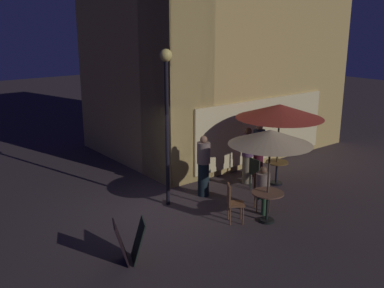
{
  "coord_description": "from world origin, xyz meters",
  "views": [
    {
      "loc": [
        -5.84,
        -9.14,
        4.82
      ],
      "look_at": [
        1.21,
        -0.11,
        1.65
      ],
      "focal_mm": 41.67,
      "sensor_mm": 36.0,
      "label": 1
    }
  ],
  "objects_px": {
    "patio_umbrella_0": "(280,111)",
    "patron_standing_3": "(259,150)",
    "patron_standing_2": "(204,166)",
    "cafe_table_0": "(277,168)",
    "patron_seated_0": "(263,186)",
    "cafe_chair_0": "(257,171)",
    "menu_sandwich_board": "(130,241)",
    "cafe_chair_2": "(232,200)",
    "cafe_table_1": "(267,200)",
    "street_lamp_near_corner": "(167,99)",
    "cafe_chair_1": "(262,189)",
    "patio_umbrella_1": "(270,138)",
    "patron_standing_1": "(247,155)"
  },
  "relations": [
    {
      "from": "patio_umbrella_0",
      "to": "patron_standing_3",
      "type": "bearing_deg",
      "value": 86.18
    },
    {
      "from": "patron_standing_2",
      "to": "patron_standing_3",
      "type": "height_order",
      "value": "patron_standing_2"
    },
    {
      "from": "cafe_table_0",
      "to": "patron_seated_0",
      "type": "xyz_separation_m",
      "value": [
        -1.8,
        -1.13,
        0.18
      ]
    },
    {
      "from": "cafe_chair_0",
      "to": "menu_sandwich_board",
      "type": "bearing_deg",
      "value": -163.28
    },
    {
      "from": "cafe_chair_2",
      "to": "cafe_table_1",
      "type": "bearing_deg",
      "value": 0.0
    },
    {
      "from": "cafe_chair_0",
      "to": "patron_standing_2",
      "type": "distance_m",
      "value": 1.66
    },
    {
      "from": "cafe_chair_2",
      "to": "patron_standing_2",
      "type": "relative_size",
      "value": 0.56
    },
    {
      "from": "patron_standing_3",
      "to": "patio_umbrella_0",
      "type": "bearing_deg",
      "value": 128.76
    },
    {
      "from": "cafe_chair_0",
      "to": "patron_seated_0",
      "type": "bearing_deg",
      "value": -127.23
    },
    {
      "from": "cafe_chair_2",
      "to": "patron_seated_0",
      "type": "relative_size",
      "value": 0.82
    },
    {
      "from": "street_lamp_near_corner",
      "to": "cafe_chair_2",
      "type": "xyz_separation_m",
      "value": [
        0.61,
        -1.88,
        -2.3
      ]
    },
    {
      "from": "patio_umbrella_0",
      "to": "cafe_chair_1",
      "type": "xyz_separation_m",
      "value": [
        -1.72,
        -1.01,
        -1.7
      ]
    },
    {
      "from": "cafe_chair_1",
      "to": "patron_seated_0",
      "type": "xyz_separation_m",
      "value": [
        -0.09,
        -0.12,
        0.12
      ]
    },
    {
      "from": "patio_umbrella_0",
      "to": "patron_seated_0",
      "type": "bearing_deg",
      "value": -147.94
    },
    {
      "from": "patron_seated_0",
      "to": "patron_standing_2",
      "type": "relative_size",
      "value": 0.69
    },
    {
      "from": "patio_umbrella_1",
      "to": "street_lamp_near_corner",
      "type": "bearing_deg",
      "value": 119.08
    },
    {
      "from": "cafe_table_0",
      "to": "patio_umbrella_1",
      "type": "xyz_separation_m",
      "value": [
        -2.19,
        -1.64,
        1.65
      ]
    },
    {
      "from": "cafe_chair_2",
      "to": "street_lamp_near_corner",
      "type": "bearing_deg",
      "value": 142.82
    },
    {
      "from": "cafe_table_1",
      "to": "patio_umbrella_0",
      "type": "distance_m",
      "value": 3.21
    },
    {
      "from": "cafe_table_1",
      "to": "patio_umbrella_1",
      "type": "xyz_separation_m",
      "value": [
        0.0,
        -0.0,
        1.57
      ]
    },
    {
      "from": "street_lamp_near_corner",
      "to": "patron_seated_0",
      "type": "xyz_separation_m",
      "value": [
        1.71,
        -1.87,
        -2.2
      ]
    },
    {
      "from": "menu_sandwich_board",
      "to": "patron_standing_1",
      "type": "distance_m",
      "value": 5.56
    },
    {
      "from": "patron_seated_0",
      "to": "cafe_table_1",
      "type": "bearing_deg",
      "value": 0.0
    },
    {
      "from": "cafe_table_0",
      "to": "cafe_table_1",
      "type": "relative_size",
      "value": 0.9
    },
    {
      "from": "menu_sandwich_board",
      "to": "patio_umbrella_0",
      "type": "height_order",
      "value": "patio_umbrella_0"
    },
    {
      "from": "patron_standing_2",
      "to": "cafe_chair_0",
      "type": "bearing_deg",
      "value": -164.46
    },
    {
      "from": "street_lamp_near_corner",
      "to": "cafe_chair_2",
      "type": "height_order",
      "value": "street_lamp_near_corner"
    },
    {
      "from": "patron_standing_2",
      "to": "street_lamp_near_corner",
      "type": "bearing_deg",
      "value": 33.81
    },
    {
      "from": "cafe_chair_1",
      "to": "cafe_table_1",
      "type": "bearing_deg",
      "value": 0.0
    },
    {
      "from": "cafe_table_0",
      "to": "patio_umbrella_1",
      "type": "height_order",
      "value": "patio_umbrella_1"
    },
    {
      "from": "patron_seated_0",
      "to": "patron_standing_1",
      "type": "bearing_deg",
      "value": -176.88
    },
    {
      "from": "street_lamp_near_corner",
      "to": "patio_umbrella_0",
      "type": "xyz_separation_m",
      "value": [
        3.51,
        -0.74,
        -0.63
      ]
    },
    {
      "from": "patio_umbrella_1",
      "to": "patron_standing_2",
      "type": "xyz_separation_m",
      "value": [
        -0.15,
        2.3,
        -1.27
      ]
    },
    {
      "from": "patio_umbrella_1",
      "to": "patron_standing_2",
      "type": "relative_size",
      "value": 1.34
    },
    {
      "from": "cafe_table_0",
      "to": "cafe_chair_2",
      "type": "relative_size",
      "value": 0.72
    },
    {
      "from": "menu_sandwich_board",
      "to": "cafe_chair_0",
      "type": "relative_size",
      "value": 0.91
    },
    {
      "from": "patio_umbrella_1",
      "to": "patron_standing_1",
      "type": "distance_m",
      "value": 3.05
    },
    {
      "from": "cafe_table_1",
      "to": "patron_standing_2",
      "type": "relative_size",
      "value": 0.45
    },
    {
      "from": "patio_umbrella_1",
      "to": "patron_standing_3",
      "type": "bearing_deg",
      "value": 47.7
    },
    {
      "from": "cafe_chair_0",
      "to": "patron_standing_2",
      "type": "height_order",
      "value": "patron_standing_2"
    },
    {
      "from": "patio_umbrella_0",
      "to": "patron_standing_1",
      "type": "bearing_deg",
      "value": 133.8
    },
    {
      "from": "cafe_table_0",
      "to": "patron_standing_3",
      "type": "height_order",
      "value": "patron_standing_3"
    },
    {
      "from": "menu_sandwich_board",
      "to": "patron_standing_1",
      "type": "xyz_separation_m",
      "value": [
        5.22,
        1.86,
        0.42
      ]
    },
    {
      "from": "patron_standing_1",
      "to": "patron_standing_3",
      "type": "distance_m",
      "value": 0.7
    },
    {
      "from": "street_lamp_near_corner",
      "to": "cafe_chair_1",
      "type": "xyz_separation_m",
      "value": [
        1.79,
        -1.75,
        -2.32
      ]
    },
    {
      "from": "patron_standing_2",
      "to": "menu_sandwich_board",
      "type": "bearing_deg",
      "value": 65.92
    },
    {
      "from": "street_lamp_near_corner",
      "to": "cafe_chair_2",
      "type": "distance_m",
      "value": 3.03
    },
    {
      "from": "street_lamp_near_corner",
      "to": "cafe_chair_0",
      "type": "distance_m",
      "value": 3.61
    },
    {
      "from": "cafe_chair_0",
      "to": "patron_seated_0",
      "type": "xyz_separation_m",
      "value": [
        -0.98,
        -1.17,
        0.11
      ]
    },
    {
      "from": "cafe_table_1",
      "to": "cafe_chair_2",
      "type": "relative_size",
      "value": 0.8
    }
  ]
}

